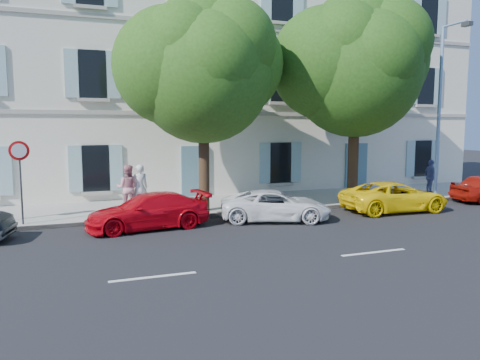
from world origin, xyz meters
name	(u,v)px	position (x,y,z in m)	size (l,w,h in m)	color
ground	(304,224)	(0.00, 0.00, 0.00)	(90.00, 90.00, 0.00)	black
sidewalk	(256,202)	(0.00, 4.45, 0.07)	(36.00, 4.50, 0.15)	#A09E96
kerb	(277,210)	(0.00, 2.28, 0.08)	(36.00, 0.16, 0.16)	#9E998E
building	(217,78)	(0.00, 10.20, 6.00)	(28.00, 7.00, 12.00)	silver
car_red_coupe	(148,211)	(-5.28, 1.12, 0.60)	(1.67, 4.11, 1.19)	#C10511
car_white_coupe	(276,206)	(-0.72, 0.85, 0.55)	(1.84, 3.98, 1.11)	white
car_yellow_supercar	(394,197)	(4.52, 0.86, 0.60)	(1.99, 4.32, 1.20)	yellow
tree_left	(203,75)	(-2.82, 2.91, 5.34)	(5.21, 5.21, 8.07)	#3A2819
tree_right	(356,72)	(4.04, 3.12, 5.74)	(5.65, 5.65, 8.71)	#3A2819
road_sign	(20,164)	(-9.22, 2.56, 2.16)	(0.64, 0.16, 2.79)	#383A3D
street_lamp	(442,101)	(8.21, 2.45, 4.51)	(0.24, 1.63, 7.70)	#7293BF
pedestrian_a	(140,187)	(-5.14, 3.90, 1.04)	(0.65, 0.43, 1.79)	silver
pedestrian_b	(128,188)	(-5.60, 3.91, 1.05)	(0.87, 0.68, 1.79)	#C77F8A
pedestrian_c	(431,177)	(8.76, 3.54, 0.98)	(0.97, 0.40, 1.65)	#4F5A91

